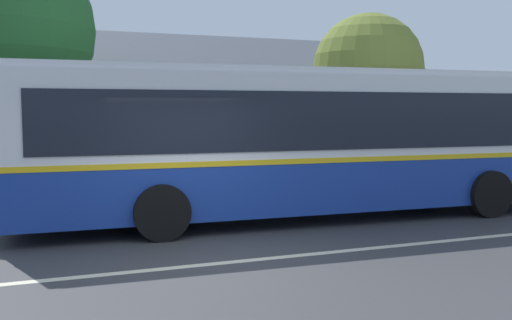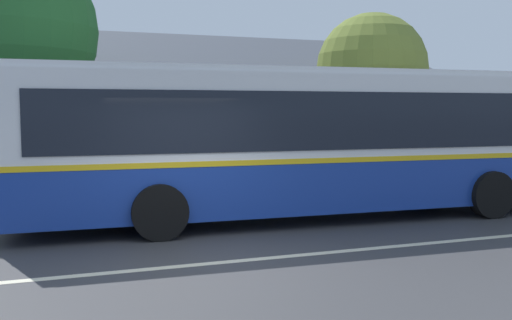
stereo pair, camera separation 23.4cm
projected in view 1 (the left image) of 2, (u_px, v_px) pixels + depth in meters
ground_plane at (210, 264)px, 8.45m from camera, size 300.00×300.00×0.00m
sidewalk_far at (143, 200)px, 14.03m from camera, size 60.00×3.00×0.15m
lane_divider_stripe at (210, 264)px, 8.44m from camera, size 60.00×0.16×0.01m
community_building at (58, 123)px, 19.99m from camera, size 26.03×8.35×6.12m
transit_bus at (308, 139)px, 12.05m from camera, size 12.11×3.08×3.10m
street_tree_primary at (366, 73)px, 17.03m from camera, size 3.31×3.31×5.15m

